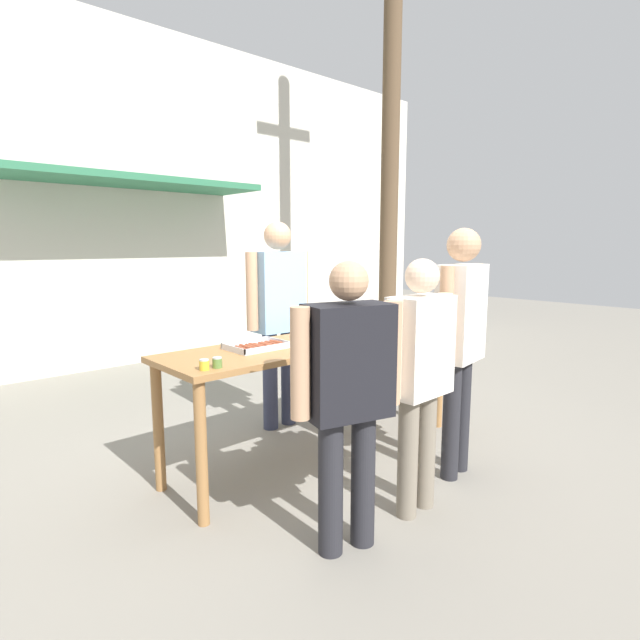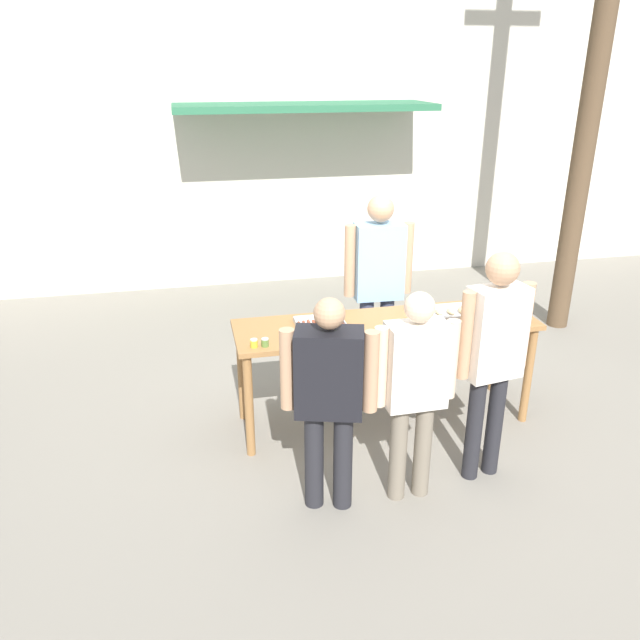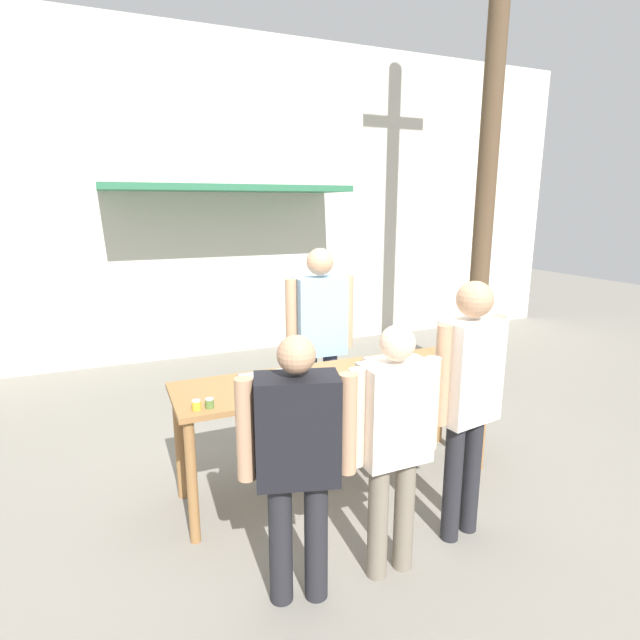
# 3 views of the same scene
# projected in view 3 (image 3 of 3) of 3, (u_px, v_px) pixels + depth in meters

# --- Properties ---
(ground_plane) EXTENTS (24.00, 24.00, 0.00)m
(ground_plane) POSITION_uv_depth(u_px,v_px,m) (338.00, 482.00, 4.05)
(ground_plane) COLOR gray
(building_facade_back) EXTENTS (12.00, 1.11, 4.50)m
(building_facade_back) POSITION_uv_depth(u_px,v_px,m) (220.00, 200.00, 7.09)
(building_facade_back) COLOR beige
(building_facade_back) RESTS_ON ground
(serving_table) EXTENTS (2.50, 0.70, 0.92)m
(serving_table) POSITION_uv_depth(u_px,v_px,m) (339.00, 388.00, 3.86)
(serving_table) COLOR olive
(serving_table) RESTS_ON ground
(food_tray_sausages) EXTENTS (0.39, 0.29, 0.04)m
(food_tray_sausages) POSITION_uv_depth(u_px,v_px,m) (269.00, 381.00, 3.67)
(food_tray_sausages) COLOR silver
(food_tray_sausages) RESTS_ON serving_table
(food_tray_buns) EXTENTS (0.44, 0.31, 0.06)m
(food_tray_buns) POSITION_uv_depth(u_px,v_px,m) (396.00, 362.00, 4.09)
(food_tray_buns) COLOR silver
(food_tray_buns) RESTS_ON serving_table
(condiment_jar_mustard) EXTENTS (0.06, 0.06, 0.06)m
(condiment_jar_mustard) POSITION_uv_depth(u_px,v_px,m) (196.00, 405.00, 3.18)
(condiment_jar_mustard) COLOR gold
(condiment_jar_mustard) RESTS_ON serving_table
(condiment_jar_ketchup) EXTENTS (0.06, 0.06, 0.06)m
(condiment_jar_ketchup) POSITION_uv_depth(u_px,v_px,m) (210.00, 403.00, 3.21)
(condiment_jar_ketchup) COLOR #567A38
(condiment_jar_ketchup) RESTS_ON serving_table
(beer_cup) EXTENTS (0.08, 0.08, 0.10)m
(beer_cup) POSITION_uv_depth(u_px,v_px,m) (475.00, 360.00, 4.05)
(beer_cup) COLOR #DBC67A
(beer_cup) RESTS_ON serving_table
(person_server_behind_table) EXTENTS (0.64, 0.26, 1.83)m
(person_server_behind_table) POSITION_uv_depth(u_px,v_px,m) (320.00, 330.00, 4.47)
(person_server_behind_table) COLOR #333851
(person_server_behind_table) RESTS_ON ground
(person_customer_holding_hotdog) EXTENTS (0.62, 0.35, 1.55)m
(person_customer_holding_hotdog) POSITION_uv_depth(u_px,v_px,m) (297.00, 451.00, 2.65)
(person_customer_holding_hotdog) COLOR #232328
(person_customer_holding_hotdog) RESTS_ON ground
(person_customer_with_cup) EXTENTS (0.57, 0.28, 1.74)m
(person_customer_with_cup) POSITION_uv_depth(u_px,v_px,m) (468.00, 389.00, 3.18)
(person_customer_with_cup) COLOR #232328
(person_customer_with_cup) RESTS_ON ground
(person_customer_waiting_in_line) EXTENTS (0.59, 0.23, 1.55)m
(person_customer_waiting_in_line) POSITION_uv_depth(u_px,v_px,m) (394.00, 432.00, 2.86)
(person_customer_waiting_in_line) COLOR #756B5B
(person_customer_waiting_in_line) RESTS_ON ground
(utility_pole) EXTENTS (1.10, 0.23, 6.38)m
(utility_pole) POSITION_uv_depth(u_px,v_px,m) (492.00, 109.00, 5.77)
(utility_pole) COLOR brown
(utility_pole) RESTS_ON ground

